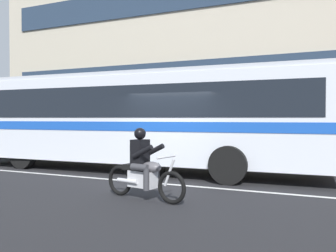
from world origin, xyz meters
TOP-DOWN VIEW (x-y plane):
  - ground_plane at (0.00, 0.00)m, footprint 60.00×60.00m
  - sidewalk_curb at (0.00, 5.10)m, footprint 28.00×3.80m
  - lane_center_stripe at (0.00, -0.60)m, footprint 26.60×0.14m
  - office_building_facade at (0.00, 7.39)m, footprint 28.00×0.89m
  - transit_bus at (-1.73, 1.19)m, footprint 12.64×3.04m
  - motorcycle_with_rider at (0.48, -2.43)m, footprint 2.12×0.72m
  - fire_hydrant at (-0.01, 4.33)m, footprint 0.22×0.30m

SIDE VIEW (x-z plane):
  - ground_plane at x=0.00m, z-range 0.00..0.00m
  - lane_center_stripe at x=0.00m, z-range 0.00..0.01m
  - sidewalk_curb at x=0.00m, z-range 0.00..0.15m
  - fire_hydrant at x=-0.01m, z-range 0.14..0.89m
  - motorcycle_with_rider at x=0.48m, z-range -0.13..1.44m
  - transit_bus at x=-1.73m, z-range 0.27..3.49m
  - office_building_facade at x=0.00m, z-range 0.01..11.09m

